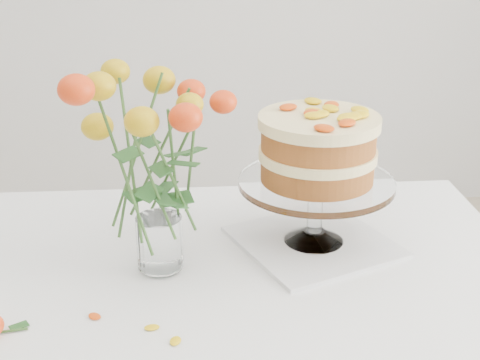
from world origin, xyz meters
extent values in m
cube|color=tan|center=(0.00, 0.00, 0.73)|extent=(1.40, 0.90, 0.04)
cylinder|color=tan|center=(0.62, 0.37, 0.35)|extent=(0.06, 0.06, 0.71)
cube|color=white|center=(0.00, 0.00, 0.75)|extent=(1.42, 0.92, 0.01)
cube|color=white|center=(0.00, 0.46, 0.65)|extent=(1.42, 0.01, 0.20)
cube|color=white|center=(0.30, 0.14, 0.76)|extent=(0.38, 0.38, 0.01)
cylinder|color=white|center=(0.30, 0.14, 0.84)|extent=(0.03, 0.03, 0.10)
cylinder|color=white|center=(0.30, 0.14, 0.90)|extent=(0.32, 0.32, 0.01)
cylinder|color=#9B5B23|center=(0.30, 0.14, 0.93)|extent=(0.23, 0.23, 0.05)
cylinder|color=#FFE4A4|center=(0.30, 0.14, 0.96)|extent=(0.24, 0.24, 0.02)
cylinder|color=#9B5B23|center=(0.30, 0.14, 0.99)|extent=(0.23, 0.23, 0.05)
cylinder|color=#FFE4A4|center=(0.30, 0.14, 1.02)|extent=(0.24, 0.24, 0.02)
cylinder|color=white|center=(-0.01, 0.06, 0.76)|extent=(0.07, 0.07, 0.01)
cylinder|color=white|center=(-0.01, 0.06, 0.82)|extent=(0.09, 0.09, 0.10)
cylinder|color=#355B24|center=(-0.25, -0.13, 0.76)|extent=(0.05, 0.01, 0.00)
ellipsoid|color=yellow|center=(-0.12, -0.10, 0.76)|extent=(0.03, 0.02, 0.00)
ellipsoid|color=yellow|center=(-0.02, -0.14, 0.76)|extent=(0.03, 0.02, 0.00)
ellipsoid|color=yellow|center=(0.02, -0.18, 0.76)|extent=(0.03, 0.02, 0.00)
camera|label=1|loc=(0.06, -1.09, 1.42)|focal=50.00mm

